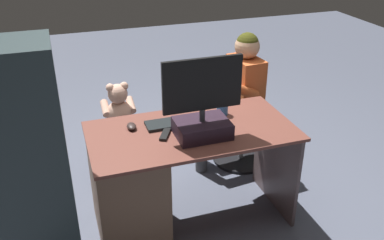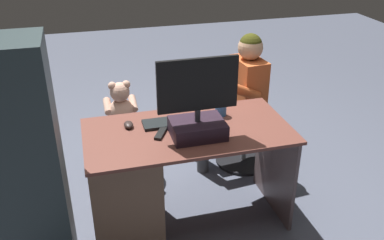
{
  "view_description": "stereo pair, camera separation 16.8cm",
  "coord_description": "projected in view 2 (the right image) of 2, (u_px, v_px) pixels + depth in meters",
  "views": [
    {
      "loc": [
        0.77,
        2.6,
        2.03
      ],
      "look_at": [
        -0.13,
        -0.08,
        0.59
      ],
      "focal_mm": 39.9,
      "sensor_mm": 36.0,
      "label": 1
    },
    {
      "loc": [
        0.61,
        2.65,
        2.03
      ],
      "look_at": [
        -0.13,
        -0.08,
        0.59
      ],
      "focal_mm": 39.9,
      "sensor_mm": 36.0,
      "label": 2
    }
  ],
  "objects": [
    {
      "name": "ground_plane",
      "position": [
        178.0,
        193.0,
        3.35
      ],
      "size": [
        10.0,
        10.0,
        0.0
      ],
      "primitive_type": "plane",
      "color": "#4F5465"
    },
    {
      "name": "teddy_bear",
      "position": [
        121.0,
        105.0,
        3.34
      ],
      "size": [
        0.26,
        0.26,
        0.36
      ],
      "color": "#DBA88F",
      "rests_on": "office_chair_teddy"
    },
    {
      "name": "keyboard",
      "position": [
        174.0,
        122.0,
        2.83
      ],
      "size": [
        0.42,
        0.14,
        0.02
      ],
      "primitive_type": "cube",
      "color": "black",
      "rests_on": "desk"
    },
    {
      "name": "office_chair_teddy",
      "position": [
        124.0,
        146.0,
        3.5
      ],
      "size": [
        0.51,
        0.51,
        0.46
      ],
      "color": "black",
      "rests_on": "ground_plane"
    },
    {
      "name": "computer_mouse",
      "position": [
        128.0,
        125.0,
        2.78
      ],
      "size": [
        0.06,
        0.1,
        0.04
      ],
      "primitive_type": "ellipsoid",
      "color": "#2F2321",
      "rests_on": "desk"
    },
    {
      "name": "equipment_rack",
      "position": [
        21.0,
        170.0,
        2.32
      ],
      "size": [
        0.44,
        0.36,
        1.46
      ],
      "primitive_type": "cube",
      "color": "#273435",
      "rests_on": "ground_plane"
    },
    {
      "name": "visitor_chair",
      "position": [
        245.0,
        136.0,
        3.65
      ],
      "size": [
        0.48,
        0.48,
        0.46
      ],
      "color": "black",
      "rests_on": "ground_plane"
    },
    {
      "name": "monitor",
      "position": [
        198.0,
        114.0,
        2.62
      ],
      "size": [
        0.5,
        0.26,
        0.51
      ],
      "color": "#281A26",
      "rests_on": "desk"
    },
    {
      "name": "desk",
      "position": [
        137.0,
        182.0,
        2.82
      ],
      "size": [
        1.33,
        0.69,
        0.73
      ],
      "color": "brown",
      "rests_on": "ground_plane"
    },
    {
      "name": "notebook_binder",
      "position": [
        196.0,
        129.0,
        2.74
      ],
      "size": [
        0.23,
        0.31,
        0.02
      ],
      "primitive_type": "cube",
      "rotation": [
        0.0,
        0.0,
        0.05
      ],
      "color": "beige",
      "rests_on": "desk"
    },
    {
      "name": "tv_remote",
      "position": [
        161.0,
        134.0,
        2.69
      ],
      "size": [
        0.11,
        0.15,
        0.02
      ],
      "primitive_type": "cube",
      "rotation": [
        0.0,
        0.0,
        -0.48
      ],
      "color": "black",
      "rests_on": "desk"
    },
    {
      "name": "person",
      "position": [
        237.0,
        90.0,
        3.44
      ],
      "size": [
        0.55,
        0.51,
        1.15
      ],
      "color": "#C45729",
      "rests_on": "ground_plane"
    },
    {
      "name": "cup",
      "position": [
        221.0,
        108.0,
        2.92
      ],
      "size": [
        0.08,
        0.08,
        0.11
      ],
      "primitive_type": "cylinder",
      "color": "#3372BF",
      "rests_on": "desk"
    }
  ]
}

